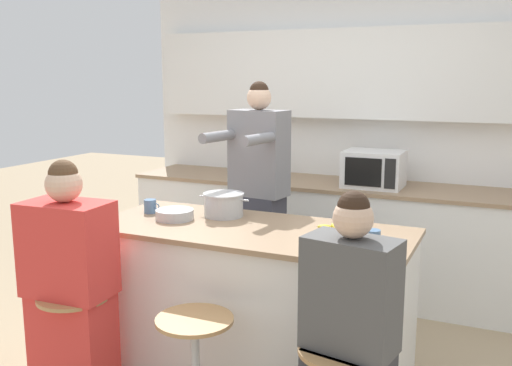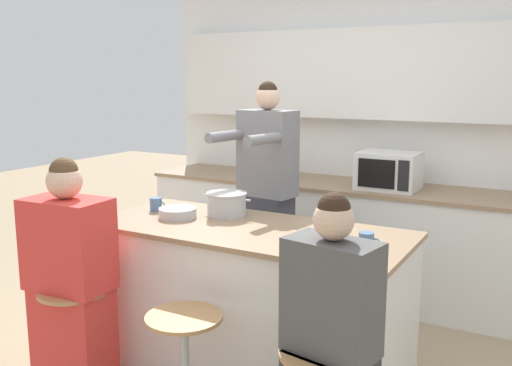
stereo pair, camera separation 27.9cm
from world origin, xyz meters
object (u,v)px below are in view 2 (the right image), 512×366
object	(u,v)px
person_wrapped_blanket	(71,286)
potted_plant	(284,164)
person_seated_near	(330,359)
banana_bunch	(328,230)
coffee_cup_far	(366,242)
kitchen_island	(249,302)
microwave	(389,171)
coffee_cup_near	(156,204)
cooking_pot	(227,204)
bar_stool_leftmost	(76,337)
person_cooking	(267,207)
fruit_bowl	(314,247)

from	to	relation	value
person_wrapped_blanket	potted_plant	world-z (taller)	person_wrapped_blanket
person_seated_near	banana_bunch	xyz separation A→B (m)	(-0.32, 0.74, 0.36)
coffee_cup_far	kitchen_island	bearing A→B (deg)	171.88
coffee_cup_far	microwave	world-z (taller)	microwave
potted_plant	coffee_cup_near	bearing A→B (deg)	-95.94
cooking_pot	potted_plant	world-z (taller)	potted_plant
banana_bunch	potted_plant	xyz separation A→B (m)	(-1.04, 1.53, 0.09)
person_seated_near	microwave	xyz separation A→B (m)	(-0.42, 2.23, 0.47)
bar_stool_leftmost	coffee_cup_far	bearing A→B (deg)	20.54
bar_stool_leftmost	person_cooking	size ratio (longest dim) A/B	0.36
person_cooking	banana_bunch	bearing A→B (deg)	-33.79
person_cooking	fruit_bowl	xyz separation A→B (m)	(0.81, -1.01, 0.09)
bar_stool_leftmost	microwave	world-z (taller)	microwave
bar_stool_leftmost	cooking_pot	xyz separation A→B (m)	(0.48, 0.85, 0.65)
kitchen_island	cooking_pot	xyz separation A→B (m)	(-0.27, 0.18, 0.54)
person_cooking	banana_bunch	size ratio (longest dim) A/B	10.73
kitchen_island	coffee_cup_far	distance (m)	0.91
bar_stool_leftmost	person_seated_near	world-z (taller)	person_seated_near
potted_plant	person_cooking	bearing A→B (deg)	-71.19
coffee_cup_near	coffee_cup_far	bearing A→B (deg)	-6.63
coffee_cup_near	microwave	xyz separation A→B (m)	(1.10, 1.51, 0.10)
bar_stool_leftmost	fruit_bowl	xyz separation A→B (m)	(1.28, 0.38, 0.61)
bar_stool_leftmost	coffee_cup_far	distance (m)	1.71
kitchen_island	microwave	bearing A→B (deg)	77.24
cooking_pot	coffee_cup_near	size ratio (longest dim) A/B	3.12
kitchen_island	person_wrapped_blanket	world-z (taller)	person_wrapped_blanket
person_cooking	coffee_cup_near	bearing A→B (deg)	-117.40
person_cooking	coffee_cup_near	xyz separation A→B (m)	(-0.47, -0.67, 0.10)
person_seated_near	coffee_cup_far	xyz separation A→B (m)	(-0.03, 0.55, 0.38)
kitchen_island	bar_stool_leftmost	distance (m)	1.01
person_wrapped_blanket	cooking_pot	bearing A→B (deg)	55.59
person_seated_near	coffee_cup_near	size ratio (longest dim) A/B	12.06
fruit_bowl	microwave	size ratio (longest dim) A/B	0.41
banana_bunch	cooking_pot	bearing A→B (deg)	172.52
microwave	fruit_bowl	bearing A→B (deg)	-84.67
microwave	cooking_pot	bearing A→B (deg)	-114.24
person_wrapped_blanket	cooking_pot	world-z (taller)	person_wrapped_blanket
fruit_bowl	person_seated_near	bearing A→B (deg)	-56.58
person_seated_near	fruit_bowl	bearing A→B (deg)	133.54
coffee_cup_far	banana_bunch	bearing A→B (deg)	145.65
kitchen_island	potted_plant	xyz separation A→B (m)	(-0.58, 1.62, 0.58)
banana_bunch	microwave	world-z (taller)	microwave
kitchen_island	fruit_bowl	distance (m)	0.78
person_wrapped_blanket	coffee_cup_far	size ratio (longest dim) A/B	12.52
fruit_bowl	bar_stool_leftmost	bearing A→B (deg)	-163.39
cooking_pot	potted_plant	bearing A→B (deg)	102.11
cooking_pot	fruit_bowl	size ratio (longest dim) A/B	1.81
potted_plant	microwave	bearing A→B (deg)	-2.76
person_wrapped_blanket	microwave	xyz separation A→B (m)	(1.13, 2.23, 0.43)
person_wrapped_blanket	fruit_bowl	bearing A→B (deg)	12.56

